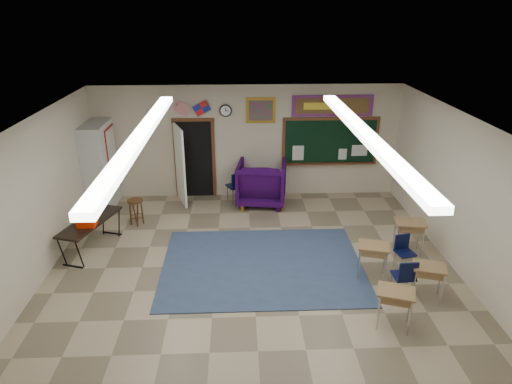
{
  "coord_description": "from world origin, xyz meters",
  "views": [
    {
      "loc": [
        -0.26,
        -7.11,
        4.89
      ],
      "look_at": [
        0.1,
        1.5,
        1.31
      ],
      "focal_mm": 32.0,
      "sensor_mm": 36.0,
      "label": 1
    }
  ],
  "objects_px": {
    "folding_table": "(92,234)",
    "student_desk_front_right": "(409,235)",
    "student_desk_front_left": "(372,259)",
    "wooden_stool": "(136,212)",
    "wingback_armchair": "(262,183)"
  },
  "relations": [
    {
      "from": "folding_table",
      "to": "student_desk_front_right",
      "type": "bearing_deg",
      "value": 14.29
    },
    {
      "from": "student_desk_front_left",
      "to": "wooden_stool",
      "type": "xyz_separation_m",
      "value": [
        -4.95,
        2.47,
        -0.06
      ]
    },
    {
      "from": "wingback_armchair",
      "to": "student_desk_front_right",
      "type": "height_order",
      "value": "wingback_armchair"
    },
    {
      "from": "folding_table",
      "to": "wooden_stool",
      "type": "xyz_separation_m",
      "value": [
        0.69,
        1.19,
        -0.04
      ]
    },
    {
      "from": "student_desk_front_right",
      "to": "wooden_stool",
      "type": "height_order",
      "value": "student_desk_front_right"
    },
    {
      "from": "student_desk_front_left",
      "to": "student_desk_front_right",
      "type": "relative_size",
      "value": 0.96
    },
    {
      "from": "wingback_armchair",
      "to": "student_desk_front_left",
      "type": "height_order",
      "value": "wingback_armchair"
    },
    {
      "from": "wingback_armchair",
      "to": "student_desk_front_right",
      "type": "bearing_deg",
      "value": 145.27
    },
    {
      "from": "wingback_armchair",
      "to": "folding_table",
      "type": "height_order",
      "value": "wingback_armchair"
    },
    {
      "from": "wingback_armchair",
      "to": "wooden_stool",
      "type": "distance_m",
      "value": 3.25
    },
    {
      "from": "wingback_armchair",
      "to": "folding_table",
      "type": "xyz_separation_m",
      "value": [
        -3.73,
        -2.33,
        -0.2
      ]
    },
    {
      "from": "wingback_armchair",
      "to": "wooden_stool",
      "type": "bearing_deg",
      "value": 28.67
    },
    {
      "from": "wingback_armchair",
      "to": "folding_table",
      "type": "bearing_deg",
      "value": 40.09
    },
    {
      "from": "student_desk_front_left",
      "to": "student_desk_front_right",
      "type": "xyz_separation_m",
      "value": [
        1.01,
        0.89,
        0.02
      ]
    },
    {
      "from": "student_desk_front_left",
      "to": "folding_table",
      "type": "bearing_deg",
      "value": -177.24
    }
  ]
}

